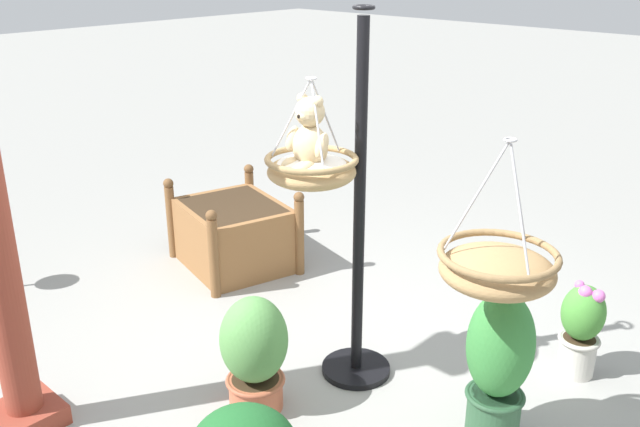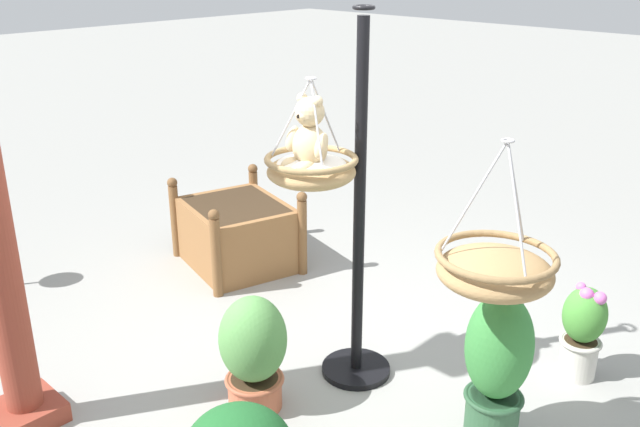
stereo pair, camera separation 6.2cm
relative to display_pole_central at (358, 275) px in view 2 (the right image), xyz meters
name	(u,v)px [view 2 (the right image)]	position (x,y,z in m)	size (l,w,h in m)	color
ground_plane	(325,365)	(0.20, 0.08, -0.69)	(40.00, 40.00, 0.00)	gray
display_pole_central	(358,275)	(0.00, 0.00, 0.00)	(0.44, 0.44, 2.28)	black
hanging_basket_with_teddy	(311,169)	(0.15, 0.25, 0.71)	(0.53, 0.53, 0.62)	tan
teddy_bear	(308,138)	(0.15, 0.27, 0.89)	(0.29, 0.25, 0.43)	#D1B789
hanging_basket_left_high	(495,269)	(-1.02, 0.20, 0.46)	(0.58, 0.58, 0.74)	#A37F51
wooden_planter_box	(237,232)	(1.81, -0.52, -0.39)	(1.15, 1.06, 0.72)	olive
potted_plant_tall_leafy	(253,351)	(0.20, 0.69, -0.31)	(0.40, 0.40, 0.72)	#BC6042
potted_plant_bushy_green	(583,329)	(-1.04, -0.95, -0.36)	(0.27, 0.27, 0.64)	beige
potted_plant_trailing_ivy	(497,365)	(-0.97, -0.03, -0.21)	(0.36, 0.36, 0.90)	#2D5638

